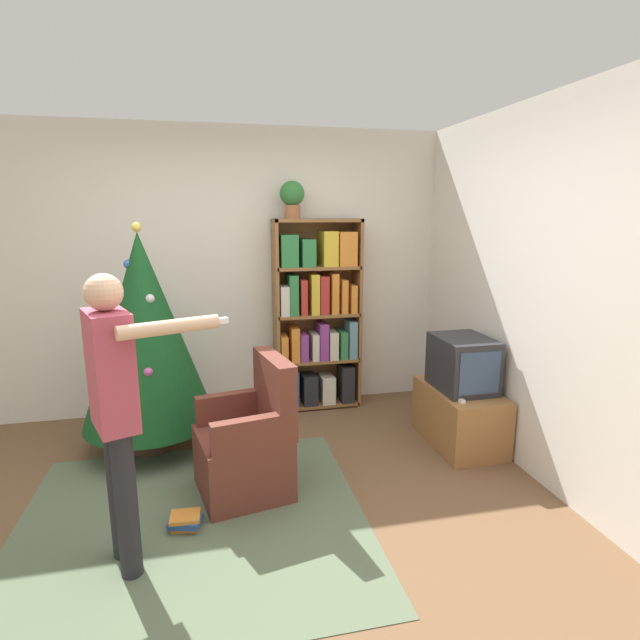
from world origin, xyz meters
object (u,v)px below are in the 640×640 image
Objects in this scene: bookshelf at (317,317)px; armchair at (249,446)px; television at (463,363)px; christmas_tree at (144,331)px; standing_person at (116,401)px; potted_plant at (292,197)px.

armchair is (-0.77, -1.38, -0.56)m from bookshelf.
bookshelf is at bearing 139.64° from armchair.
television is 2.48m from christmas_tree.
standing_person reaches higher than armchair.
potted_plant reaches higher than christmas_tree.
armchair is at bearing -119.13° from bookshelf.
television is 0.33× the size of standing_person.
armchair is at bearing 109.45° from standing_person.
standing_person is 4.74× the size of potted_plant.
standing_person is at bearing -158.92° from television.
potted_plant is at bearing 138.07° from television.
christmas_tree is 1.72m from potted_plant.
christmas_tree reaches higher than television.
standing_person is (0.02, -1.39, -0.03)m from christmas_tree.
potted_plant is at bearing 126.93° from standing_person.
standing_person is at bearing -121.94° from potted_plant.
christmas_tree is at bearing 169.11° from television.
television is 0.29× the size of christmas_tree.
christmas_tree is at bearing 159.59° from standing_person.
television is at bearing 89.92° from armchair.
armchair reaches higher than television.
television is (0.95, -1.04, -0.21)m from bookshelf.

